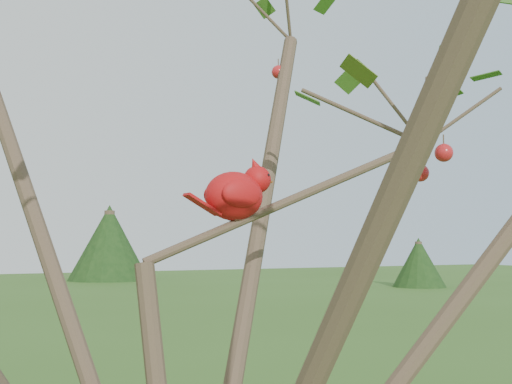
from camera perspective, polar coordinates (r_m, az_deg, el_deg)
crabapple_tree at (r=1.10m, az=-4.27°, el=2.53°), size 2.35×2.05×2.95m
cardinal at (r=1.23m, az=-1.70°, el=-0.15°), size 0.20×0.11×0.14m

